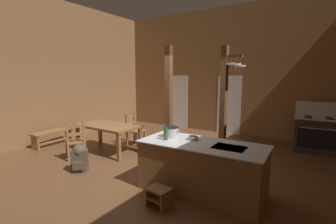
% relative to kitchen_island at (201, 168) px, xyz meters
% --- Properties ---
extents(ground_plane, '(8.62, 9.18, 0.10)m').
position_rel_kitchen_island_xyz_m(ground_plane, '(-1.48, 0.35, -0.50)').
color(ground_plane, brown).
extents(wall_back, '(8.62, 0.14, 4.39)m').
position_rel_kitchen_island_xyz_m(wall_back, '(-1.48, 4.61, 1.75)').
color(wall_back, brown).
rests_on(wall_back, ground_plane).
extents(wall_left, '(0.14, 9.18, 4.39)m').
position_rel_kitchen_island_xyz_m(wall_left, '(-5.46, 0.35, 1.75)').
color(wall_left, brown).
rests_on(wall_left, ground_plane).
extents(glazed_door_back_left, '(1.00, 0.01, 2.05)m').
position_rel_kitchen_island_xyz_m(glazed_door_back_left, '(-3.24, 4.54, 0.58)').
color(glazed_door_back_left, white).
rests_on(glazed_door_back_left, ground_plane).
extents(glazed_panel_back_right, '(0.84, 0.01, 2.05)m').
position_rel_kitchen_island_xyz_m(glazed_panel_back_right, '(-1.09, 4.54, 0.58)').
color(glazed_panel_back_right, white).
rests_on(glazed_panel_back_right, ground_plane).
extents(kitchen_island, '(2.19, 1.02, 0.89)m').
position_rel_kitchen_island_xyz_m(kitchen_island, '(0.00, 0.00, 0.00)').
color(kitchen_island, brown).
rests_on(kitchen_island, ground_plane).
extents(stove_range, '(1.19, 0.89, 1.32)m').
position_rel_kitchen_island_xyz_m(stove_range, '(1.62, 3.86, 0.04)').
color(stove_range, '#2E2E2E').
rests_on(stove_range, ground_plane).
extents(support_post_with_pot_rack, '(0.58, 0.27, 2.74)m').
position_rel_kitchen_island_xyz_m(support_post_with_pot_rack, '(-0.27, 1.83, 1.06)').
color(support_post_with_pot_rack, brown).
rests_on(support_post_with_pot_rack, ground_plane).
extents(support_post_center, '(0.14, 0.14, 2.74)m').
position_rel_kitchen_island_xyz_m(support_post_center, '(-1.40, 1.11, 0.92)').
color(support_post_center, brown).
rests_on(support_post_center, ground_plane).
extents(step_stool, '(0.39, 0.32, 0.30)m').
position_rel_kitchen_island_xyz_m(step_stool, '(-0.36, -0.78, -0.27)').
color(step_stool, olive).
rests_on(step_stool, ground_plane).
extents(dining_table, '(1.71, 0.92, 0.74)m').
position_rel_kitchen_island_xyz_m(dining_table, '(-3.10, 0.73, 0.21)').
color(dining_table, brown).
rests_on(dining_table, ground_plane).
extents(ladderback_chair_near_window, '(0.60, 0.60, 0.95)m').
position_rel_kitchen_island_xyz_m(ladderback_chair_near_window, '(-3.35, -0.11, 0.01)').
color(ladderback_chair_near_window, olive).
rests_on(ladderback_chair_near_window, ground_plane).
extents(ladderback_chair_by_post, '(0.47, 0.47, 0.95)m').
position_rel_kitchen_island_xyz_m(ladderback_chair_by_post, '(-2.96, 1.62, 0.01)').
color(ladderback_chair_by_post, olive).
rests_on(ladderback_chair_by_post, ground_plane).
extents(bench_along_left_wall, '(0.41, 1.22, 0.44)m').
position_rel_kitchen_island_xyz_m(bench_along_left_wall, '(-4.92, 0.25, -0.15)').
color(bench_along_left_wall, brown).
rests_on(bench_along_left_wall, ground_plane).
extents(backpack, '(0.39, 0.39, 0.60)m').
position_rel_kitchen_island_xyz_m(backpack, '(-2.59, -0.57, -0.13)').
color(backpack, '#4C4233').
rests_on(backpack, ground_plane).
extents(stockpot_on_counter, '(0.35, 0.28, 0.20)m').
position_rel_kitchen_island_xyz_m(stockpot_on_counter, '(-0.67, 0.06, 0.55)').
color(stockpot_on_counter, silver).
rests_on(stockpot_on_counter, kitchen_island).
extents(mixing_bowl_on_counter, '(0.19, 0.19, 0.07)m').
position_rel_kitchen_island_xyz_m(mixing_bowl_on_counter, '(-0.23, 0.11, 0.48)').
color(mixing_bowl_on_counter, '#B2A893').
rests_on(mixing_bowl_on_counter, kitchen_island).
extents(bottle_tall_on_counter, '(0.07, 0.07, 0.30)m').
position_rel_kitchen_island_xyz_m(bottle_tall_on_counter, '(-0.64, -0.17, 0.57)').
color(bottle_tall_on_counter, '#2D5638').
rests_on(bottle_tall_on_counter, kitchen_island).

